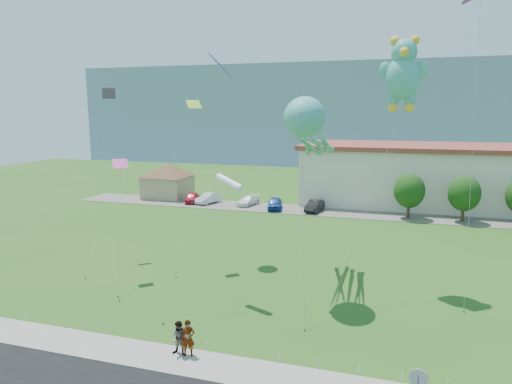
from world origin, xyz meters
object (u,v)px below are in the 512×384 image
pedestrian_right (179,338)px  parked_car_blue (275,203)px  stop_sign (418,383)px  pavilion (167,177)px  octopus_kite (308,129)px  teddy_bear_kite (403,72)px  pedestrian_left (188,338)px  parked_car_silver (208,198)px  parked_car_black (315,206)px  parked_car_white (248,201)px  parked_car_red (192,198)px

pedestrian_right → parked_car_blue: (-4.41, 36.59, -0.20)m
stop_sign → pavilion: bearing=128.4°
pavilion → parked_car_blue: size_ratio=2.07×
octopus_kite → teddy_bear_kite: (6.06, 3.05, 3.86)m
stop_sign → pedestrian_left: bearing=169.8°
octopus_kite → parked_car_silver: bearing=125.5°
parked_car_black → teddy_bear_kite: bearing=-58.8°
pavilion → parked_car_black: size_ratio=2.13×
pedestrian_left → pedestrian_right: (-0.46, -0.07, -0.05)m
parked_car_silver → parked_car_blue: (9.82, -1.03, 0.05)m
pedestrian_right → parked_car_white: pedestrian_right is taller
parked_car_black → octopus_kite: octopus_kite is taller
pavilion → teddy_bear_kite: teddy_bear_kite is taller
pedestrian_right → parked_car_white: bearing=106.9°
pedestrian_left → parked_car_red: pedestrian_left is taller
parked_car_black → parked_car_blue: bearing=-170.8°
parked_car_silver → teddy_bear_kite: teddy_bear_kite is taller
stop_sign → teddy_bear_kite: teddy_bear_kite is taller
stop_sign → pedestrian_right: stop_sign is taller
stop_sign → teddy_bear_kite: bearing=93.9°
pedestrian_right → parked_car_black: size_ratio=0.43×
pedestrian_right → octopus_kite: 16.16m
pavilion → parked_car_white: (13.30, -2.23, -2.34)m
parked_car_blue → parked_car_black: bearing=-10.3°
stop_sign → pedestrian_right: (-11.64, 1.94, -0.85)m
pedestrian_right → octopus_kite: bearing=72.9°
parked_car_white → parked_car_red: bearing=-164.2°
teddy_bear_kite → pedestrian_left: bearing=-124.9°
stop_sign → teddy_bear_kite: 21.31m
stop_sign → octopus_kite: (-7.17, 13.38, 9.65)m
parked_car_red → parked_car_silver: size_ratio=0.95×
parked_car_white → teddy_bear_kite: (19.09, -23.54, 14.70)m
pavilion → parked_car_silver: bearing=-19.1°
pavilion → parked_car_silver: pavilion is taller
pedestrian_left → octopus_kite: (4.01, 11.38, 10.45)m
pavilion → parked_car_white: bearing=-9.5°
pedestrian_right → teddy_bear_kite: (10.53, 14.50, 14.36)m
parked_car_red → parked_car_black: size_ratio=0.93×
pedestrian_left → parked_car_blue: bearing=79.7°
parked_car_blue → teddy_bear_kite: bearing=-67.8°
parked_car_red → parked_car_white: bearing=-12.8°
stop_sign → parked_car_black: 40.17m
stop_sign → parked_car_white: bearing=116.8°
parked_car_blue → teddy_bear_kite: size_ratio=0.25×
parked_car_white → parked_car_blue: (4.15, -1.45, 0.14)m
teddy_bear_kite → parked_car_silver: bearing=137.0°
stop_sign → pedestrian_left: (-11.18, 2.00, -0.80)m
stop_sign → parked_car_white: stop_sign is taller
stop_sign → parked_car_black: stop_sign is taller
pedestrian_left → parked_car_white: bearing=85.5°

